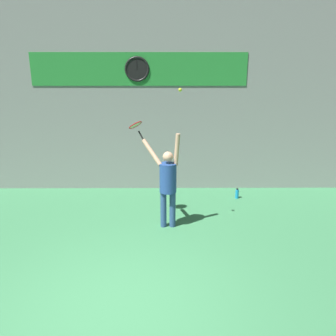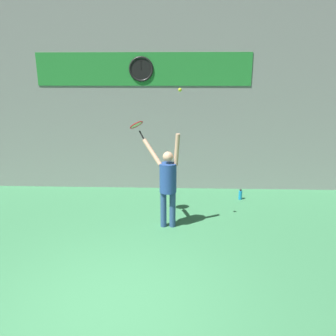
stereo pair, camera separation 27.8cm
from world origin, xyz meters
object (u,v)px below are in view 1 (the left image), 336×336
object	(u,v)px
tennis_player	(168,181)
water_bottle	(237,194)
scoreboard_clock	(137,69)
tennis_ball	(180,90)
tennis_racket	(136,126)

from	to	relation	value
tennis_player	water_bottle	world-z (taller)	tennis_player
scoreboard_clock	water_bottle	bearing A→B (deg)	-16.66
scoreboard_clock	tennis_player	distance (m)	3.41
scoreboard_clock	tennis_ball	size ratio (longest dim) A/B	9.35
tennis_racket	tennis_player	bearing A→B (deg)	-29.91
scoreboard_clock	tennis_racket	xyz separation A→B (m)	(0.12, -2.05, -1.17)
tennis_player	water_bottle	size ratio (longest dim) A/B	7.34
tennis_player	tennis_racket	bearing A→B (deg)	150.09
scoreboard_clock	water_bottle	xyz separation A→B (m)	(2.63, -0.79, -3.17)
tennis_ball	water_bottle	distance (m)	3.64
tennis_racket	water_bottle	bearing A→B (deg)	26.62
tennis_player	tennis_ball	xyz separation A→B (m)	(0.24, -0.09, 1.86)
tennis_ball	tennis_racket	bearing A→B (deg)	152.19
scoreboard_clock	tennis_ball	xyz separation A→B (m)	(1.03, -2.53, -0.41)
scoreboard_clock	tennis_player	xyz separation A→B (m)	(0.79, -2.43, -2.26)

